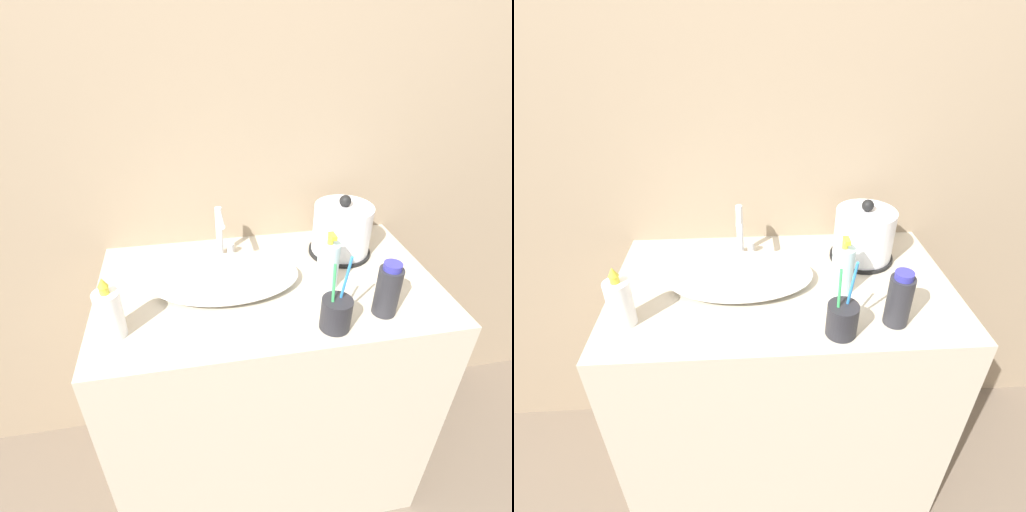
% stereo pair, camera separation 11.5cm
% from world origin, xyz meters
% --- Properties ---
extents(wall_back, '(6.00, 0.04, 2.60)m').
position_xyz_m(wall_back, '(0.00, 0.61, 1.30)').
color(wall_back, gray).
rests_on(wall_back, ground_plane).
extents(vanity_counter, '(1.02, 0.59, 0.91)m').
position_xyz_m(vanity_counter, '(0.00, 0.29, 0.45)').
color(vanity_counter, '#B7AD99').
rests_on(vanity_counter, ground_plane).
extents(sink_basin, '(0.43, 0.26, 0.06)m').
position_xyz_m(sink_basin, '(-0.13, 0.30, 0.94)').
color(sink_basin, white).
rests_on(sink_basin, vanity_counter).
extents(faucet, '(0.06, 0.13, 0.17)m').
position_xyz_m(faucet, '(-0.12, 0.47, 1.01)').
color(faucet, silver).
rests_on(faucet, vanity_counter).
extents(electric_kettle, '(0.20, 0.20, 0.21)m').
position_xyz_m(electric_kettle, '(0.27, 0.42, 0.99)').
color(electric_kettle, black).
rests_on(electric_kettle, vanity_counter).
extents(toothbrush_cup, '(0.08, 0.08, 0.22)m').
position_xyz_m(toothbrush_cup, '(0.13, 0.07, 0.96)').
color(toothbrush_cup, '#232328').
rests_on(toothbrush_cup, vanity_counter).
extents(lotion_bottle, '(0.06, 0.06, 0.18)m').
position_xyz_m(lotion_bottle, '(0.17, 0.25, 0.98)').
color(lotion_bottle, silver).
rests_on(lotion_bottle, vanity_counter).
extents(shampoo_bottle, '(0.06, 0.06, 0.16)m').
position_xyz_m(shampoo_bottle, '(0.28, 0.10, 0.99)').
color(shampoo_bottle, '#28282D').
rests_on(shampoo_bottle, vanity_counter).
extents(mouthwash_bottle, '(0.07, 0.07, 0.17)m').
position_xyz_m(mouthwash_bottle, '(-0.43, 0.15, 0.98)').
color(mouthwash_bottle, white).
rests_on(mouthwash_bottle, vanity_counter).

